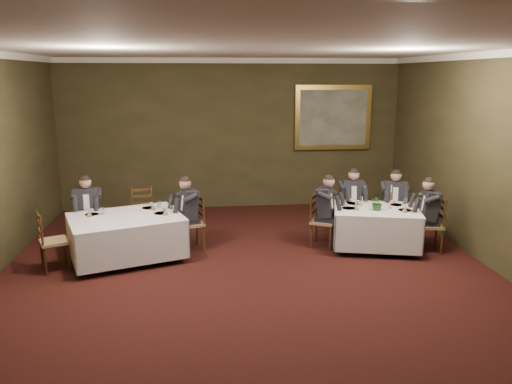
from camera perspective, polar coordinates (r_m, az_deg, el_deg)
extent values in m
plane|color=black|center=(7.48, -0.33, -11.44)|extent=(10.00, 10.00, 0.00)
cube|color=silver|center=(6.80, -0.37, 16.43)|extent=(8.00, 10.00, 0.10)
cube|color=#302D18|center=(11.86, -2.83, 6.58)|extent=(8.00, 0.10, 3.50)
cube|color=white|center=(11.73, -2.91, 14.78)|extent=(8.00, 0.10, 0.12)
cube|color=#311F0D|center=(9.30, 13.61, -2.04)|extent=(1.67, 1.40, 0.04)
cube|color=white|center=(9.29, 13.61, -1.89)|extent=(1.74, 1.47, 0.02)
cube|color=white|center=(9.38, 13.51, -3.84)|extent=(1.76, 1.50, 0.65)
cube|color=#311F0D|center=(8.83, -14.70, -2.92)|extent=(2.11, 1.84, 0.04)
cube|color=white|center=(8.82, -14.71, -2.77)|extent=(2.19, 1.92, 0.02)
cube|color=white|center=(8.92, -14.58, -4.81)|extent=(2.21, 1.94, 0.65)
cube|color=#977B4D|center=(10.07, 10.79, -2.18)|extent=(0.45, 0.43, 0.05)
cube|color=#311F0D|center=(10.18, 10.52, -0.57)|extent=(0.38, 0.04, 0.54)
cube|color=black|center=(9.98, 10.88, -0.10)|extent=(0.43, 0.32, 0.55)
sphere|color=tan|center=(9.90, 10.97, 2.04)|extent=(0.21, 0.21, 0.21)
cube|color=#977B4D|center=(10.15, 15.39, -2.30)|extent=(0.52, 0.51, 0.05)
cube|color=#311F0D|center=(10.27, 15.32, -0.70)|extent=(0.38, 0.11, 0.54)
cube|color=black|center=(10.06, 15.52, -0.24)|extent=(0.48, 0.40, 0.55)
sphere|color=tan|center=(9.98, 15.65, 1.88)|extent=(0.25, 0.25, 0.21)
cube|color=#977B4D|center=(9.31, 7.69, -3.33)|extent=(0.57, 0.58, 0.05)
cube|color=#311F0D|center=(9.29, 6.59, -1.77)|extent=(0.20, 0.35, 0.54)
cube|color=black|center=(9.21, 7.76, -1.10)|extent=(0.47, 0.51, 0.55)
sphere|color=tan|center=(9.13, 7.83, 1.22)|extent=(0.28, 0.28, 0.21)
cube|color=#977B4D|center=(9.52, 19.24, -3.61)|extent=(0.50, 0.51, 0.05)
cube|color=#311F0D|center=(9.50, 20.46, -2.19)|extent=(0.10, 0.38, 0.54)
cube|color=black|center=(9.42, 19.41, -1.42)|extent=(0.38, 0.47, 0.55)
sphere|color=tan|center=(9.34, 19.59, 0.84)|extent=(0.25, 0.25, 0.21)
cube|color=#977B4D|center=(9.72, -18.57, -3.21)|extent=(0.49, 0.47, 0.05)
cube|color=#311F0D|center=(9.84, -18.59, -1.53)|extent=(0.38, 0.08, 0.54)
cube|color=black|center=(9.63, -18.73, -1.06)|extent=(0.46, 0.36, 0.55)
sphere|color=tan|center=(9.55, -18.90, 1.15)|extent=(0.24, 0.24, 0.21)
cube|color=#977B4D|center=(9.88, -12.84, -2.59)|extent=(0.49, 0.47, 0.05)
cube|color=#311F0D|center=(10.00, -12.93, -0.94)|extent=(0.38, 0.08, 0.54)
cube|color=#977B4D|center=(9.17, -7.46, -3.59)|extent=(0.54, 0.55, 0.05)
cube|color=#311F0D|center=(9.15, -6.37, -1.99)|extent=(0.15, 0.37, 0.54)
cube|color=black|center=(9.07, -7.53, -1.32)|extent=(0.43, 0.50, 0.55)
sphere|color=tan|center=(8.98, -7.61, 1.02)|extent=(0.27, 0.27, 0.21)
cube|color=#977B4D|center=(8.77, -22.08, -5.25)|extent=(0.56, 0.57, 0.05)
cube|color=#311F0D|center=(8.68, -23.46, -3.88)|extent=(0.18, 0.36, 0.54)
imported|color=#2D5926|center=(9.15, 13.73, -1.11)|extent=(0.27, 0.24, 0.30)
cylinder|color=gold|center=(9.36, 15.09, -1.75)|extent=(0.07, 0.07, 0.02)
cylinder|color=gold|center=(9.32, 15.15, -0.81)|extent=(0.01, 0.01, 0.30)
cylinder|color=white|center=(9.27, 15.23, 0.48)|extent=(0.02, 0.02, 0.13)
cylinder|color=white|center=(9.56, 11.00, -1.23)|extent=(0.25, 0.25, 0.01)
cylinder|color=white|center=(9.69, 10.75, -0.89)|extent=(0.08, 0.08, 0.05)
cylinder|color=white|center=(9.60, 11.99, -0.84)|extent=(0.06, 0.06, 0.14)
cylinder|color=white|center=(9.12, -18.25, -2.38)|extent=(0.25, 0.25, 0.01)
cylinder|color=white|center=(9.25, -18.08, -2.00)|extent=(0.08, 0.08, 0.05)
cylinder|color=white|center=(9.07, -17.23, -1.98)|extent=(0.06, 0.06, 0.14)
cube|color=gold|center=(12.15, 8.78, 8.40)|extent=(1.83, 0.08, 1.53)
cube|color=#4C5236|center=(12.10, 8.83, 8.38)|extent=(1.61, 0.01, 1.31)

